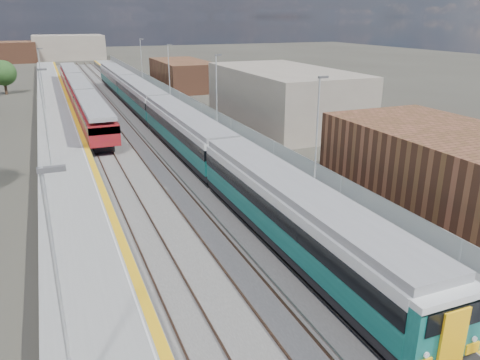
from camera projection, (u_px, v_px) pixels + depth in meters
ground at (141, 126)px, 54.95m from camera, size 320.00×320.00×0.00m
ballast_bed at (119, 123)px, 56.31m from camera, size 10.50×155.00×0.06m
tracks at (121, 119)px, 57.96m from camera, size 8.96×160.00×0.17m
platform_right at (179, 114)px, 58.84m from camera, size 4.70×155.00×8.52m
platform_left at (58, 124)px, 53.70m from camera, size 4.30×155.00×8.52m
buildings at (3, 23)px, 122.25m from camera, size 72.00×185.50×40.00m
green_train at (160, 110)px, 51.71m from camera, size 3.00×83.40×3.30m
red_train at (79, 91)px, 66.56m from camera, size 2.81×56.99×3.55m
tree_c at (3, 73)px, 75.98m from camera, size 4.08×4.08×5.52m
tree_d at (276, 78)px, 71.14m from camera, size 3.88×3.88×5.26m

